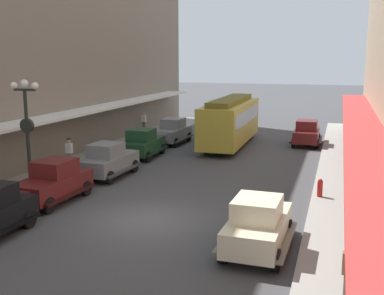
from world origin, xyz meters
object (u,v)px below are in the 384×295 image
Objects in this scene: parked_car_2 at (143,143)px; lamp_post_with_clock at (27,131)px; parked_car_4 at (53,181)px; pedestrian_0 at (144,122)px; pedestrian_1 at (69,153)px; parked_car_3 at (172,131)px; parked_car_5 at (258,223)px; parked_car_0 at (108,159)px; pedestrian_2 at (349,274)px; parked_car_6 at (307,132)px; fire_hydrant at (320,188)px; streetcar at (230,120)px.

lamp_post_with_clock is at bearing -99.51° from parked_car_2.
parked_car_4 is 2.63× the size of pedestrian_0.
parked_car_2 is at bearing 61.35° from pedestrian_1.
parked_car_3 and parked_car_5 have the same top height.
lamp_post_with_clock is at bearing -96.56° from parked_car_3.
parked_car_4 is at bearing -89.97° from parked_car_2.
pedestrian_2 is at bearing -40.97° from parked_car_0.
lamp_post_with_clock is at bearing -123.72° from parked_car_6.
parked_car_3 is at bearing 83.44° from lamp_post_with_clock.
lamp_post_with_clock reaches higher than pedestrian_1.
parked_car_6 is 0.83× the size of lamp_post_with_clock.
fire_hydrant is 0.49× the size of pedestrian_1.
parked_car_2 is 9.90m from parked_car_4.
pedestrian_2 is (12.02, -10.43, 0.07)m from parked_car_0.
parked_car_0 reaches higher than pedestrian_0.
parked_car_5 is 11.68m from lamp_post_with_clock.
fire_hydrant is (6.75, -11.59, -1.34)m from streetcar.
parked_car_2 and parked_car_4 have the same top height.
pedestrian_0 is 13.34m from pedestrian_1.
parked_car_3 is at bearing 120.32° from pedestrian_2.
parked_car_4 is at bearing -161.23° from fire_hydrant.
pedestrian_2 is (7.84, -21.09, -0.89)m from streetcar.
parked_car_0 is at bearing -111.41° from streetcar.
streetcar is at bearing 55.44° from pedestrian_1.
parked_car_6 is 17.10m from pedestrian_1.
streetcar is at bearing 73.94° from parked_car_4.
parked_car_4 is 2.64m from lamp_post_with_clock.
pedestrian_0 is (-13.33, 1.25, 0.05)m from parked_car_6.
parked_car_2 is 12.21m from parked_car_6.
parked_car_4 is 1.01× the size of parked_car_5.
parked_car_5 is at bearing -74.29° from streetcar.
parked_car_4 is 11.82m from fire_hydrant.
pedestrian_0 is (-3.93, 13.90, 0.05)m from parked_car_0.
parked_car_5 reaches higher than pedestrian_0.
parked_car_5 reaches higher than pedestrian_2.
parked_car_2 is at bearing 151.42° from fire_hydrant.
parked_car_6 is 0.44× the size of streetcar.
parked_car_3 is 2.58× the size of pedestrian_1.
pedestrian_2 is (12.16, -20.79, 0.07)m from parked_car_3.
lamp_post_with_clock is at bearing -83.33° from pedestrian_0.
pedestrian_2 is (1.08, -9.50, 0.45)m from fire_hydrant.
streetcar is at bearing 51.10° from parked_car_2.
parked_car_0 is 5.17m from parked_car_2.
parked_car_0 is 1.00× the size of parked_car_3.
parked_car_3 is 2.58× the size of pedestrian_2.
parked_car_6 reaches higher than fire_hydrant.
parked_car_4 reaches higher than pedestrian_2.
lamp_post_with_clock is at bearing 155.60° from pedestrian_2.
parked_car_2 is 15.69m from parked_car_5.
pedestrian_2 is (15.94, -24.33, 0.02)m from pedestrian_0.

